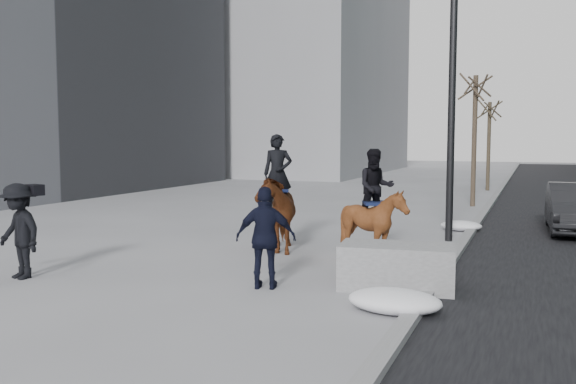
% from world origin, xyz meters
% --- Properties ---
extents(ground, '(120.00, 120.00, 0.00)m').
position_xyz_m(ground, '(0.00, 0.00, 0.00)').
color(ground, gray).
rests_on(ground, ground).
extents(curb, '(0.25, 90.00, 0.12)m').
position_xyz_m(curb, '(3.00, 10.00, 0.06)').
color(curb, gray).
rests_on(curb, ground).
extents(planter, '(2.02, 1.18, 0.77)m').
position_xyz_m(planter, '(2.43, 0.16, 0.38)').
color(planter, '#979799').
rests_on(planter, ground).
extents(tree_near, '(1.20, 1.20, 5.44)m').
position_xyz_m(tree_near, '(2.40, 13.84, 2.72)').
color(tree_near, '#342A1F').
rests_on(tree_near, ground).
extents(tree_far, '(1.20, 1.20, 4.81)m').
position_xyz_m(tree_far, '(2.40, 21.43, 2.40)').
color(tree_far, '#372D20').
rests_on(tree_far, ground).
extents(mounted_left, '(1.72, 2.26, 2.66)m').
position_xyz_m(mounted_left, '(-0.95, 2.78, 0.99)').
color(mounted_left, '#4B260F').
rests_on(mounted_left, ground).
extents(mounted_right, '(1.70, 1.78, 2.35)m').
position_xyz_m(mounted_right, '(1.47, 2.35, 0.94)').
color(mounted_right, '#4D270F').
rests_on(mounted_right, ground).
extents(feeder, '(1.11, 1.00, 1.75)m').
position_xyz_m(feeder, '(0.34, -0.64, 0.88)').
color(feeder, black).
rests_on(feeder, ground).
extents(camera_crew, '(1.26, 0.92, 1.75)m').
position_xyz_m(camera_crew, '(-4.15, -1.65, 0.89)').
color(camera_crew, black).
rests_on(camera_crew, ground).
extents(lamppost, '(0.25, 1.55, 9.09)m').
position_xyz_m(lamppost, '(2.60, 5.40, 4.99)').
color(lamppost, black).
rests_on(lamppost, ground).
extents(snow_piles, '(1.40, 9.40, 0.35)m').
position_xyz_m(snow_piles, '(2.70, 1.69, 0.17)').
color(snow_piles, white).
rests_on(snow_piles, ground).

